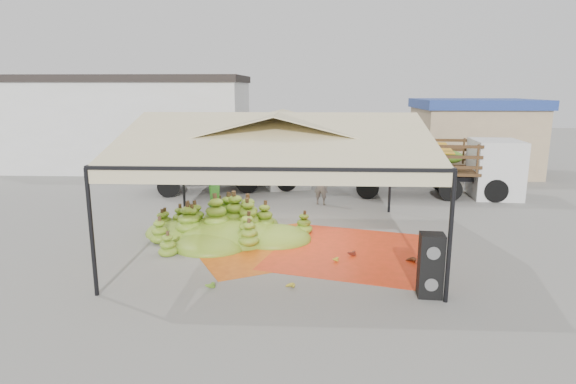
{
  "coord_description": "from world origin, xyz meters",
  "views": [
    {
      "loc": [
        0.91,
        -14.2,
        4.72
      ],
      "look_at": [
        0.2,
        1.5,
        1.3
      ],
      "focal_mm": 30.0,
      "sensor_mm": 36.0,
      "label": 1
    }
  ],
  "objects_px": {
    "banana_heap": "(230,218)",
    "vendor": "(321,185)",
    "truck_right": "(440,161)",
    "speaker_stack": "(431,265)",
    "truck_left": "(236,157)"
  },
  "relations": [
    {
      "from": "vendor",
      "to": "truck_right",
      "type": "height_order",
      "value": "truck_right"
    },
    {
      "from": "speaker_stack",
      "to": "truck_left",
      "type": "relative_size",
      "value": 0.19
    },
    {
      "from": "speaker_stack",
      "to": "truck_right",
      "type": "xyz_separation_m",
      "value": [
        2.98,
        10.85,
        0.79
      ]
    },
    {
      "from": "truck_right",
      "to": "speaker_stack",
      "type": "bearing_deg",
      "value": -100.97
    },
    {
      "from": "vendor",
      "to": "truck_right",
      "type": "relative_size",
      "value": 0.21
    },
    {
      "from": "banana_heap",
      "to": "truck_right",
      "type": "xyz_separation_m",
      "value": [
        8.31,
        6.57,
        0.93
      ]
    },
    {
      "from": "truck_right",
      "to": "vendor",
      "type": "bearing_deg",
      "value": -154.71
    },
    {
      "from": "banana_heap",
      "to": "speaker_stack",
      "type": "distance_m",
      "value": 6.84
    },
    {
      "from": "banana_heap",
      "to": "vendor",
      "type": "height_order",
      "value": "vendor"
    },
    {
      "from": "truck_left",
      "to": "truck_right",
      "type": "relative_size",
      "value": 1.03
    },
    {
      "from": "truck_right",
      "to": "banana_heap",
      "type": "bearing_deg",
      "value": -137.31
    },
    {
      "from": "vendor",
      "to": "truck_left",
      "type": "height_order",
      "value": "truck_left"
    },
    {
      "from": "banana_heap",
      "to": "vendor",
      "type": "relative_size",
      "value": 3.57
    },
    {
      "from": "speaker_stack",
      "to": "vendor",
      "type": "distance_m",
      "value": 9.13
    },
    {
      "from": "banana_heap",
      "to": "vendor",
      "type": "bearing_deg",
      "value": 56.43
    }
  ]
}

